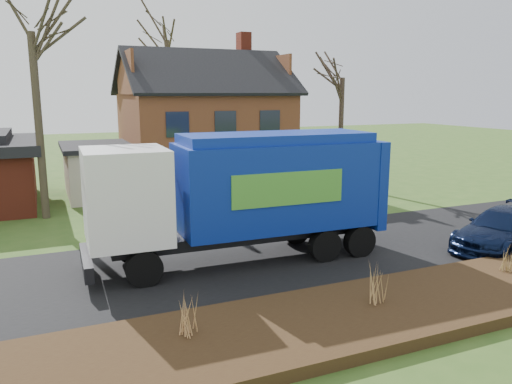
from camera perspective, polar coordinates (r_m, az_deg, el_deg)
name	(u,v)px	position (r m, az deg, el deg)	size (l,w,h in m)	color
ground	(274,257)	(17.39, 2.02, -7.45)	(120.00, 120.00, 0.00)	#31531B
road	(274,257)	(17.38, 2.02, -7.42)	(80.00, 7.00, 0.02)	black
mulch_verge	(365,314)	(13.08, 12.31, -13.50)	(80.00, 3.50, 0.30)	black
main_house	(196,120)	(30.07, -6.86, 8.22)	(12.95, 8.95, 9.26)	beige
garbage_truck	(247,189)	(16.49, -1.05, 0.38)	(10.03, 2.94, 4.27)	black
silver_sedan	(205,212)	(21.01, -5.83, -2.24)	(1.47, 4.22, 1.39)	#94979B
navy_wagon	(503,229)	(20.23, 26.35, -3.83)	(2.02, 4.97, 1.44)	#0B1532
tree_front_west	(28,2)	(24.26, -24.58, 19.15)	(3.80, 3.80, 11.31)	#403726
tree_front_east	(343,59)	(30.55, 9.93, 14.73)	(3.33, 3.33, 9.25)	#3A2C22
tree_back	(166,22)	(39.47, -10.21, 18.53)	(4.05, 4.05, 12.83)	#3B3123
grass_clump_west	(187,314)	(11.42, -7.86, -13.70)	(0.36, 0.29, 0.95)	tan
grass_clump_mid	(379,282)	(13.25, 13.84, -10.01)	(0.39, 0.32, 1.08)	#AB804B
grass_clump_east	(505,258)	(16.82, 26.58, -6.78)	(0.33, 0.27, 0.82)	olive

